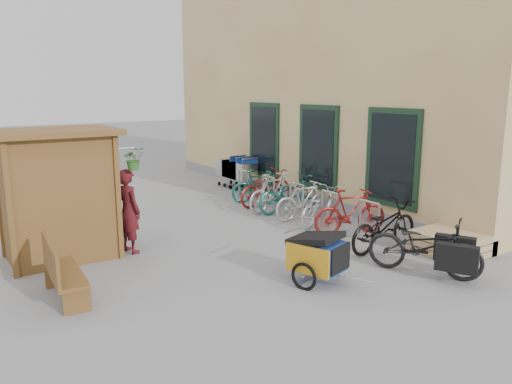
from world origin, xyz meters
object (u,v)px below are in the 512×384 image
bench (60,271)px  bike_4 (289,194)px  shopping_carts (236,169)px  bike_2 (321,206)px  person_kiosk (129,211)px  bike_5 (273,192)px  cargo_bike (427,247)px  bike_3 (304,200)px  bike_7 (258,186)px  pallet_stack (449,243)px  bike_1 (350,212)px  kiosk (52,177)px  bike_0 (384,226)px  child_trailer (318,254)px  bike_6 (266,188)px

bench → bike_4: bike_4 is taller
shopping_carts → bike_2: 4.83m
person_kiosk → bike_5: person_kiosk is taller
person_kiosk → bike_4: 4.60m
cargo_bike → person_kiosk: size_ratio=1.22×
person_kiosk → bike_3: 4.36m
bike_5 → bike_7: size_ratio=1.11×
cargo_bike → bench: bearing=129.5°
shopping_carts → person_kiosk: bearing=-139.9°
pallet_stack → bench: (-6.67, 1.88, 0.26)m
bike_1 → bike_5: 2.61m
bike_2 → person_kiosk: bearing=64.4°
kiosk → bike_0: (5.42, -3.01, -1.06)m
child_trailer → bench: bearing=138.9°
bike_0 → pallet_stack: bearing=-138.8°
kiosk → bike_1: bearing=-18.4°
cargo_bike → bike_0: bearing=45.4°
person_kiosk → bike_2: bearing=-113.7°
child_trailer → bike_5: 4.82m
bike_1 → bike_4: size_ratio=0.92×
kiosk → bike_3: (5.59, -0.33, -1.08)m
bike_5 → bike_0: bearing=169.7°
shopping_carts → child_trailer: size_ratio=1.09×
bike_2 → bike_4: bearing=-24.0°
bike_4 → bike_6: 0.98m
bike_1 → bike_6: size_ratio=0.92×
bike_1 → bike_5: bike_1 is taller
person_kiosk → kiosk: bearing=57.0°
person_kiosk → bike_3: size_ratio=1.03×
bike_1 → cargo_bike: bearing=-177.1°
bike_5 → bench: bearing=105.1°
kiosk → bike_6: bearing=14.2°
shopping_carts → person_kiosk: size_ratio=1.01×
child_trailer → bike_3: size_ratio=0.95×
bench → bike_0: 5.90m
bench → pallet_stack: bearing=-11.7°
pallet_stack → cargo_bike: cargo_bike is taller
cargo_bike → bike_7: 6.22m
bike_0 → bike_7: 4.87m
bike_1 → bench: bearing=108.1°
cargo_bike → bike_6: size_ratio=1.09×
bike_0 → bike_3: bike_0 is taller
cargo_bike → shopping_carts: bearing=54.1°
child_trailer → bike_3: 3.99m
bike_2 → bike_0: bearing=155.9°
shopping_carts → bike_2: size_ratio=0.98×
shopping_carts → child_trailer: bearing=-112.1°
cargo_bike → pallet_stack: bearing=-7.2°
cargo_bike → bike_0: cargo_bike is taller
bike_3 → bike_6: (0.13, 1.78, 0.00)m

